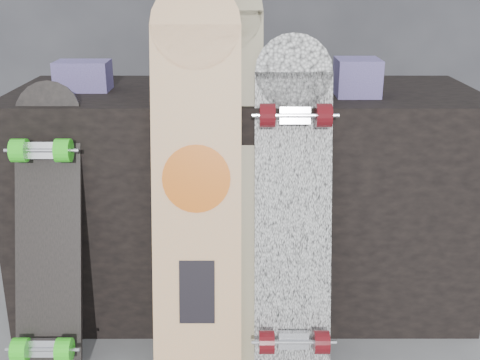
{
  "coord_description": "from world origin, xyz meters",
  "views": [
    {
      "loc": [
        -0.02,
        -1.56,
        1.19
      ],
      "look_at": [
        -0.02,
        0.2,
        0.57
      ],
      "focal_mm": 45.0,
      "sensor_mm": 36.0,
      "label": 1
    }
  ],
  "objects_px": {
    "vendor_table": "(245,198)",
    "longboard_geisha": "(196,173)",
    "longboard_cascadia": "(293,204)",
    "skateboard_dark": "(47,229)",
    "longboard_celtic": "(219,160)"
  },
  "relations": [
    {
      "from": "vendor_table",
      "to": "longboard_geisha",
      "type": "xyz_separation_m",
      "value": [
        -0.15,
        -0.36,
        0.22
      ]
    },
    {
      "from": "longboard_cascadia",
      "to": "skateboard_dark",
      "type": "distance_m",
      "value": 0.75
    },
    {
      "from": "longboard_geisha",
      "to": "longboard_cascadia",
      "type": "relative_size",
      "value": 1.15
    },
    {
      "from": "vendor_table",
      "to": "longboard_geisha",
      "type": "height_order",
      "value": "longboard_geisha"
    },
    {
      "from": "vendor_table",
      "to": "skateboard_dark",
      "type": "height_order",
      "value": "skateboard_dark"
    },
    {
      "from": "vendor_table",
      "to": "longboard_geisha",
      "type": "bearing_deg",
      "value": -112.08
    },
    {
      "from": "vendor_table",
      "to": "longboard_celtic",
      "type": "height_order",
      "value": "longboard_celtic"
    },
    {
      "from": "vendor_table",
      "to": "longboard_cascadia",
      "type": "distance_m",
      "value": 0.42
    },
    {
      "from": "vendor_table",
      "to": "skateboard_dark",
      "type": "bearing_deg",
      "value": -147.09
    },
    {
      "from": "vendor_table",
      "to": "longboard_geisha",
      "type": "relative_size",
      "value": 1.36
    },
    {
      "from": "longboard_celtic",
      "to": "longboard_cascadia",
      "type": "height_order",
      "value": "longboard_celtic"
    },
    {
      "from": "longboard_geisha",
      "to": "longboard_celtic",
      "type": "bearing_deg",
      "value": 41.21
    },
    {
      "from": "vendor_table",
      "to": "longboard_cascadia",
      "type": "height_order",
      "value": "longboard_cascadia"
    },
    {
      "from": "vendor_table",
      "to": "longboard_celtic",
      "type": "relative_size",
      "value": 1.33
    },
    {
      "from": "longboard_cascadia",
      "to": "skateboard_dark",
      "type": "xyz_separation_m",
      "value": [
        -0.75,
        -0.02,
        -0.08
      ]
    }
  ]
}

